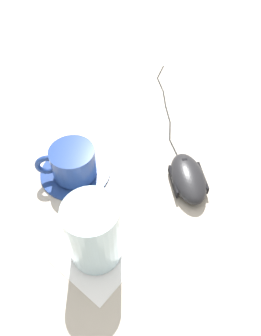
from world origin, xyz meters
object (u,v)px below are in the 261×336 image
at_px(computer_mouse, 188,178).
at_px(saucer, 75,171).
at_px(drinking_glass, 93,233).
at_px(coffee_cup, 72,162).

bearing_deg(computer_mouse, saucer, 55.15).
distance_m(saucer, drinking_glass, 0.18).
xyz_separation_m(saucer, drinking_glass, (-0.16, 0.03, 0.06)).
relative_size(coffee_cup, computer_mouse, 0.83).
distance_m(saucer, computer_mouse, 0.21).
bearing_deg(saucer, computer_mouse, -124.85).
xyz_separation_m(saucer, computer_mouse, (-0.12, -0.17, 0.01)).
height_order(saucer, coffee_cup, coffee_cup).
relative_size(saucer, computer_mouse, 1.02).
xyz_separation_m(saucer, coffee_cup, (-0.00, 0.00, 0.03)).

